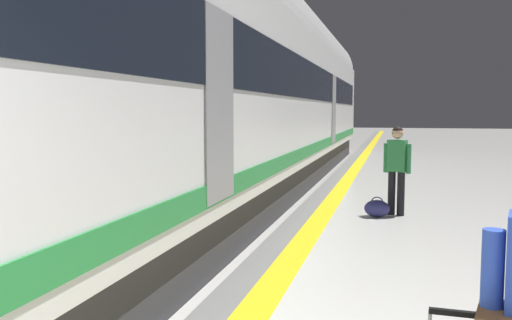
# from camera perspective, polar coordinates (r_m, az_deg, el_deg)

# --- Properties ---
(safety_line_strip) EXTENTS (0.36, 80.00, 0.01)m
(safety_line_strip) POSITION_cam_1_polar(r_m,az_deg,el_deg) (11.25, 8.06, -4.29)
(safety_line_strip) COLOR yellow
(safety_line_strip) RESTS_ON ground
(tactile_edge_band) EXTENTS (0.53, 80.00, 0.01)m
(tactile_edge_band) POSITION_cam_1_polar(r_m,az_deg,el_deg) (11.28, 6.61, -4.25)
(tactile_edge_band) COLOR slate
(tactile_edge_band) RESTS_ON ground
(high_speed_train) EXTENTS (2.94, 31.27, 4.97)m
(high_speed_train) POSITION_cam_1_polar(r_m,az_deg,el_deg) (10.74, -3.19, 8.68)
(high_speed_train) COLOR #38383D
(high_speed_train) RESTS_ON ground
(passenger_near) EXTENTS (0.47, 0.28, 1.58)m
(passenger_near) POSITION_cam_1_polar(r_m,az_deg,el_deg) (9.85, 14.67, -0.40)
(passenger_near) COLOR black
(passenger_near) RESTS_ON ground
(duffel_bag_near) EXTENTS (0.44, 0.26, 0.36)m
(duffel_bag_near) POSITION_cam_1_polar(r_m,az_deg,el_deg) (9.69, 12.67, -5.01)
(duffel_bag_near) COLOR navy
(duffel_bag_near) RESTS_ON ground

